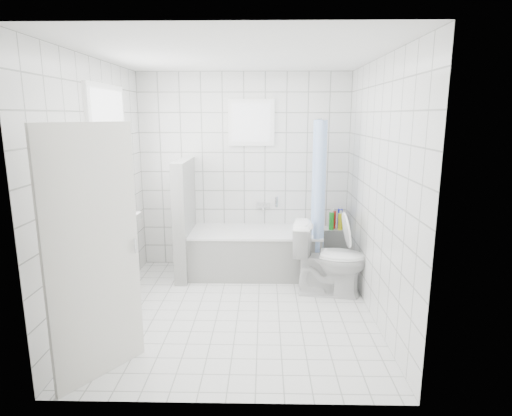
{
  "coord_description": "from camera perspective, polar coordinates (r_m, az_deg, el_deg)",
  "views": [
    {
      "loc": [
        0.28,
        -4.23,
        2.05
      ],
      "look_at": [
        0.18,
        0.35,
        1.05
      ],
      "focal_mm": 30.0,
      "sensor_mm": 36.0,
      "label": 1
    }
  ],
  "objects": [
    {
      "name": "ground",
      "position": [
        4.7,
        -2.39,
        -13.52
      ],
      "size": [
        3.0,
        3.0,
        0.0
      ],
      "primitive_type": "plane",
      "color": "white",
      "rests_on": "ground"
    },
    {
      "name": "ceiling",
      "position": [
        4.27,
        -2.72,
        19.71
      ],
      "size": [
        3.0,
        3.0,
        0.0
      ],
      "primitive_type": "plane",
      "rotation": [
        3.14,
        0.0,
        0.0
      ],
      "color": "white",
      "rests_on": "ground"
    },
    {
      "name": "wall_back",
      "position": [
        5.78,
        -1.58,
        4.86
      ],
      "size": [
        2.8,
        0.02,
        2.6
      ],
      "primitive_type": "cube",
      "color": "white",
      "rests_on": "ground"
    },
    {
      "name": "wall_front",
      "position": [
        2.84,
        -4.49,
        -3.0
      ],
      "size": [
        2.8,
        0.02,
        2.6
      ],
      "primitive_type": "cube",
      "color": "white",
      "rests_on": "ground"
    },
    {
      "name": "wall_left",
      "position": [
        4.61,
        -20.2,
        2.2
      ],
      "size": [
        0.02,
        3.0,
        2.6
      ],
      "primitive_type": "cube",
      "color": "white",
      "rests_on": "ground"
    },
    {
      "name": "wall_right",
      "position": [
        4.44,
        15.83,
        2.12
      ],
      "size": [
        0.02,
        3.0,
        2.6
      ],
      "primitive_type": "cube",
      "color": "white",
      "rests_on": "ground"
    },
    {
      "name": "window_left",
      "position": [
        4.83,
        -18.69,
        6.34
      ],
      "size": [
        0.01,
        0.9,
        1.4
      ],
      "primitive_type": "cube",
      "color": "white",
      "rests_on": "wall_left"
    },
    {
      "name": "window_back",
      "position": [
        5.69,
        -0.62,
        11.31
      ],
      "size": [
        0.5,
        0.01,
        0.5
      ],
      "primitive_type": "cube",
      "color": "white",
      "rests_on": "wall_back"
    },
    {
      "name": "window_sill",
      "position": [
        4.94,
        -17.61,
        -2.2
      ],
      "size": [
        0.18,
        1.02,
        0.08
      ],
      "primitive_type": "cube",
      "color": "white",
      "rests_on": "wall_left"
    },
    {
      "name": "door",
      "position": [
        3.5,
        -20.81,
        -5.95
      ],
      "size": [
        0.49,
        0.68,
        2.0
      ],
      "primitive_type": "cube",
      "rotation": [
        0.0,
        0.0,
        -0.61
      ],
      "color": "silver",
      "rests_on": "ground"
    },
    {
      "name": "bathtub",
      "position": [
        5.63,
        -0.1,
        -5.88
      ],
      "size": [
        1.67,
        0.77,
        0.58
      ],
      "color": "white",
      "rests_on": "ground"
    },
    {
      "name": "partition_wall",
      "position": [
        5.55,
        -9.46,
        -1.39
      ],
      "size": [
        0.15,
        0.85,
        1.5
      ],
      "primitive_type": "cube",
      "color": "white",
      "rests_on": "ground"
    },
    {
      "name": "tiled_ledge",
      "position": [
        5.96,
        10.5,
        -5.23
      ],
      "size": [
        0.4,
        0.24,
        0.55
      ],
      "primitive_type": "cube",
      "color": "white",
      "rests_on": "ground"
    },
    {
      "name": "toilet",
      "position": [
        5.04,
        9.77,
        -6.69
      ],
      "size": [
        0.89,
        0.59,
        0.85
      ],
      "primitive_type": "imported",
      "rotation": [
        0.0,
        0.0,
        1.42
      ],
      "color": "white",
      "rests_on": "ground"
    },
    {
      "name": "curtain_rod",
      "position": [
        5.37,
        8.38,
        11.66
      ],
      "size": [
        0.02,
        0.8,
        0.02
      ],
      "primitive_type": "cylinder",
      "rotation": [
        1.57,
        0.0,
        0.0
      ],
      "color": "silver",
      "rests_on": "wall_back"
    },
    {
      "name": "shower_curtain",
      "position": [
        5.32,
        8.25,
        1.91
      ],
      "size": [
        0.14,
        0.48,
        1.78
      ],
      "primitive_type": null,
      "color": "#5089ED",
      "rests_on": "curtain_rod"
    },
    {
      "name": "tub_faucet",
      "position": [
        5.81,
        0.96,
        0.4
      ],
      "size": [
        0.18,
        0.06,
        0.06
      ],
      "primitive_type": "cube",
      "color": "silver",
      "rests_on": "wall_back"
    },
    {
      "name": "sill_bottles",
      "position": [
        4.83,
        -17.93,
        -0.35
      ],
      "size": [
        0.17,
        0.77,
        0.32
      ],
      "color": "silver",
      "rests_on": "window_sill"
    },
    {
      "name": "ledge_bottles",
      "position": [
        5.83,
        10.66,
        -1.59
      ],
      "size": [
        0.19,
        0.15,
        0.26
      ],
      "color": "green",
      "rests_on": "tiled_ledge"
    }
  ]
}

